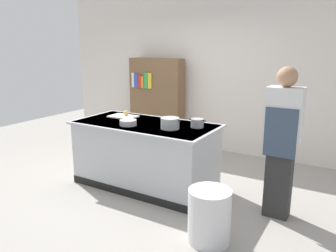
{
  "coord_description": "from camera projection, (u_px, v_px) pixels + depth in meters",
  "views": [
    {
      "loc": [
        2.51,
        -3.59,
        1.93
      ],
      "look_at": [
        0.25,
        0.2,
        0.85
      ],
      "focal_mm": 35.15,
      "sensor_mm": 36.0,
      "label": 1
    }
  ],
  "objects": [
    {
      "name": "mixing_bowl",
      "position": [
        128.0,
        123.0,
        4.36
      ],
      "size": [
        0.23,
        0.23,
        0.07
      ],
      "primitive_type": "cylinder",
      "color": "#B7BABF",
      "rests_on": "counter_island"
    },
    {
      "name": "person_chef",
      "position": [
        282.0,
        140.0,
        3.63
      ],
      "size": [
        0.38,
        0.25,
        1.72
      ],
      "rotation": [
        0.0,
        0.0,
        1.58
      ],
      "color": "#2C2C2C",
      "rests_on": "ground_plane"
    },
    {
      "name": "trash_bin",
      "position": [
        209.0,
        216.0,
        3.29
      ],
      "size": [
        0.43,
        0.43,
        0.55
      ],
      "primitive_type": "cylinder",
      "color": "silver",
      "rests_on": "ground_plane"
    },
    {
      "name": "back_wall",
      "position": [
        209.0,
        70.0,
        6.1
      ],
      "size": [
        6.4,
        0.12,
        3.0
      ],
      "primitive_type": "cube",
      "color": "silver",
      "rests_on": "ground_plane"
    },
    {
      "name": "onion",
      "position": [
        126.0,
        113.0,
        4.88
      ],
      "size": [
        0.08,
        0.08,
        0.08
      ],
      "primitive_type": "sphere",
      "color": "tan",
      "rests_on": "cutting_board"
    },
    {
      "name": "cutting_board",
      "position": [
        123.0,
        116.0,
        4.87
      ],
      "size": [
        0.4,
        0.28,
        0.02
      ],
      "primitive_type": "cube",
      "color": "silver",
      "rests_on": "counter_island"
    },
    {
      "name": "ground_plane",
      "position": [
        146.0,
        184.0,
        4.7
      ],
      "size": [
        10.0,
        10.0,
        0.0
      ],
      "primitive_type": "plane",
      "color": "#9E9991"
    },
    {
      "name": "counter_island",
      "position": [
        145.0,
        153.0,
        4.59
      ],
      "size": [
        1.98,
        0.98,
        0.9
      ],
      "color": "#B7BABF",
      "rests_on": "ground_plane"
    },
    {
      "name": "bookshelf",
      "position": [
        157.0,
        102.0,
        6.48
      ],
      "size": [
        1.1,
        0.31,
        1.7
      ],
      "color": "brown",
      "rests_on": "ground_plane"
    },
    {
      "name": "stock_pot",
      "position": [
        170.0,
        123.0,
        4.17
      ],
      "size": [
        0.3,
        0.24,
        0.14
      ],
      "color": "#B7BABF",
      "rests_on": "counter_island"
    },
    {
      "name": "sauce_pan",
      "position": [
        197.0,
        123.0,
        4.24
      ],
      "size": [
        0.23,
        0.17,
        0.11
      ],
      "color": "#99999E",
      "rests_on": "counter_island"
    }
  ]
}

